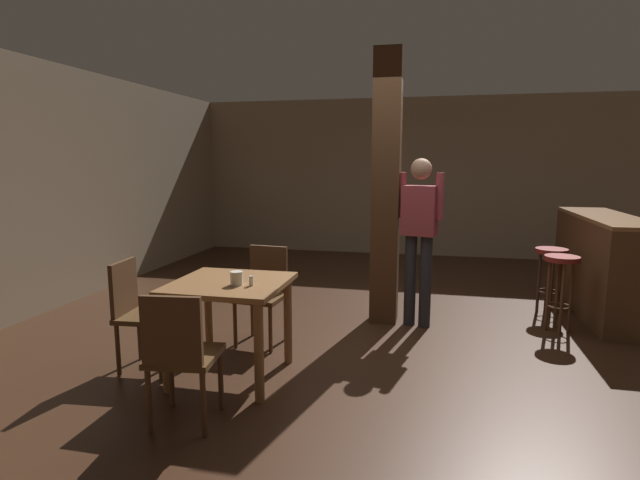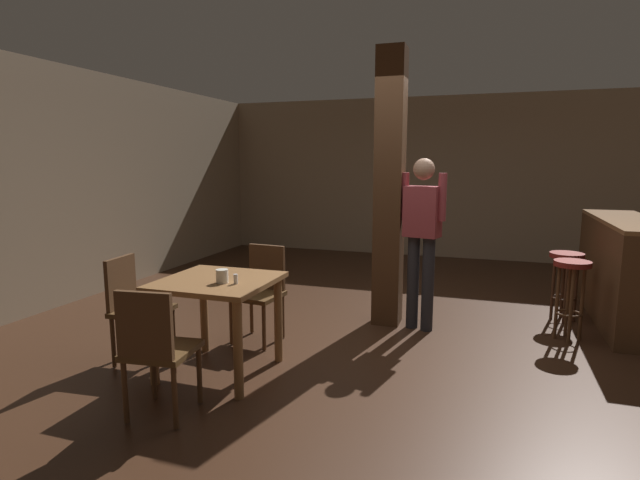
{
  "view_description": "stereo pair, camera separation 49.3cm",
  "coord_description": "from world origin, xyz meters",
  "px_view_note": "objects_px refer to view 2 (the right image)",
  "views": [
    {
      "loc": [
        0.29,
        -4.67,
        1.69
      ],
      "look_at": [
        -0.79,
        0.09,
        0.92
      ],
      "focal_mm": 28.0,
      "sensor_mm": 36.0,
      "label": 1
    },
    {
      "loc": [
        0.77,
        -4.54,
        1.69
      ],
      "look_at": [
        -0.79,
        0.09,
        0.92
      ],
      "focal_mm": 28.0,
      "sensor_mm": 36.0,
      "label": 2
    }
  ],
  "objects_px": {
    "napkin_cup": "(222,276)",
    "bar_counter": "(615,269)",
    "chair_west": "(134,303)",
    "bar_stool_mid": "(566,270)",
    "chair_south": "(155,346)",
    "standing_person": "(422,231)",
    "salt_shaker": "(236,279)",
    "chair_north": "(261,288)",
    "dining_table": "(218,297)",
    "bar_stool_near": "(571,282)"
  },
  "relations": [
    {
      "from": "napkin_cup",
      "to": "bar_counter",
      "type": "distance_m",
      "value": 4.15
    },
    {
      "from": "chair_west",
      "to": "bar_stool_mid",
      "type": "height_order",
      "value": "chair_west"
    },
    {
      "from": "chair_south",
      "to": "napkin_cup",
      "type": "relative_size",
      "value": 8.56
    },
    {
      "from": "standing_person",
      "to": "bar_counter",
      "type": "distance_m",
      "value": 2.18
    },
    {
      "from": "napkin_cup",
      "to": "salt_shaker",
      "type": "bearing_deg",
      "value": 1.06
    },
    {
      "from": "chair_north",
      "to": "bar_counter",
      "type": "height_order",
      "value": "bar_counter"
    },
    {
      "from": "dining_table",
      "to": "bar_stool_mid",
      "type": "relative_size",
      "value": 1.17
    },
    {
      "from": "chair_west",
      "to": "salt_shaker",
      "type": "xyz_separation_m",
      "value": [
        1.0,
        -0.07,
        0.3
      ]
    },
    {
      "from": "dining_table",
      "to": "chair_north",
      "type": "relative_size",
      "value": 0.97
    },
    {
      "from": "dining_table",
      "to": "salt_shaker",
      "type": "bearing_deg",
      "value": -24.13
    },
    {
      "from": "chair_south",
      "to": "napkin_cup",
      "type": "distance_m",
      "value": 0.77
    },
    {
      "from": "dining_table",
      "to": "chair_west",
      "type": "xyz_separation_m",
      "value": [
        -0.79,
        -0.03,
        -0.12
      ]
    },
    {
      "from": "dining_table",
      "to": "napkin_cup",
      "type": "bearing_deg",
      "value": -44.73
    },
    {
      "from": "chair_north",
      "to": "bar_stool_near",
      "type": "distance_m",
      "value": 2.93
    },
    {
      "from": "chair_north",
      "to": "dining_table",
      "type": "bearing_deg",
      "value": -89.78
    },
    {
      "from": "chair_west",
      "to": "chair_north",
      "type": "distance_m",
      "value": 1.14
    },
    {
      "from": "dining_table",
      "to": "napkin_cup",
      "type": "xyz_separation_m",
      "value": [
        0.1,
        -0.1,
        0.2
      ]
    },
    {
      "from": "dining_table",
      "to": "bar_counter",
      "type": "height_order",
      "value": "bar_counter"
    },
    {
      "from": "standing_person",
      "to": "bar_stool_mid",
      "type": "xyz_separation_m",
      "value": [
        1.42,
        0.76,
        -0.45
      ]
    },
    {
      "from": "standing_person",
      "to": "salt_shaker",
      "type": "bearing_deg",
      "value": -125.02
    },
    {
      "from": "dining_table",
      "to": "bar_stool_mid",
      "type": "xyz_separation_m",
      "value": [
        2.81,
        2.34,
        -0.08
      ]
    },
    {
      "from": "salt_shaker",
      "to": "bar_counter",
      "type": "height_order",
      "value": "bar_counter"
    },
    {
      "from": "chair_south",
      "to": "standing_person",
      "type": "height_order",
      "value": "standing_person"
    },
    {
      "from": "napkin_cup",
      "to": "standing_person",
      "type": "relative_size",
      "value": 0.06
    },
    {
      "from": "chair_north",
      "to": "chair_south",
      "type": "height_order",
      "value": "same"
    },
    {
      "from": "chair_north",
      "to": "bar_counter",
      "type": "bearing_deg",
      "value": 27.56
    },
    {
      "from": "chair_west",
      "to": "bar_stool_near",
      "type": "distance_m",
      "value": 3.97
    },
    {
      "from": "chair_west",
      "to": "bar_stool_mid",
      "type": "relative_size",
      "value": 1.21
    },
    {
      "from": "dining_table",
      "to": "chair_west",
      "type": "height_order",
      "value": "chair_west"
    },
    {
      "from": "salt_shaker",
      "to": "bar_counter",
      "type": "xyz_separation_m",
      "value": [
        3.09,
        2.62,
        -0.25
      ]
    },
    {
      "from": "standing_person",
      "to": "bar_counter",
      "type": "relative_size",
      "value": 0.83
    },
    {
      "from": "standing_person",
      "to": "bar_stool_near",
      "type": "relative_size",
      "value": 2.24
    },
    {
      "from": "chair_west",
      "to": "chair_north",
      "type": "bearing_deg",
      "value": 46.24
    },
    {
      "from": "standing_person",
      "to": "chair_north",
      "type": "bearing_deg",
      "value": -150.54
    },
    {
      "from": "chair_west",
      "to": "chair_south",
      "type": "distance_m",
      "value": 1.1
    },
    {
      "from": "chair_west",
      "to": "napkin_cup",
      "type": "height_order",
      "value": "chair_west"
    },
    {
      "from": "dining_table",
      "to": "chair_west",
      "type": "distance_m",
      "value": 0.8
    },
    {
      "from": "salt_shaker",
      "to": "bar_stool_mid",
      "type": "bearing_deg",
      "value": 43.21
    },
    {
      "from": "chair_north",
      "to": "chair_west",
      "type": "bearing_deg",
      "value": -133.76
    },
    {
      "from": "chair_south",
      "to": "salt_shaker",
      "type": "distance_m",
      "value": 0.79
    },
    {
      "from": "bar_stool_near",
      "to": "bar_stool_mid",
      "type": "bearing_deg",
      "value": 86.67
    },
    {
      "from": "chair_south",
      "to": "bar_counter",
      "type": "distance_m",
      "value": 4.68
    },
    {
      "from": "bar_stool_mid",
      "to": "chair_west",
      "type": "bearing_deg",
      "value": -146.64
    },
    {
      "from": "bar_stool_near",
      "to": "bar_stool_mid",
      "type": "relative_size",
      "value": 1.04
    },
    {
      "from": "chair_south",
      "to": "bar_counter",
      "type": "bearing_deg",
      "value": 45.04
    },
    {
      "from": "chair_west",
      "to": "chair_south",
      "type": "bearing_deg",
      "value": -44.39
    },
    {
      "from": "chair_south",
      "to": "bar_stool_mid",
      "type": "xyz_separation_m",
      "value": [
        2.82,
        3.14,
        0.04
      ]
    },
    {
      "from": "dining_table",
      "to": "bar_stool_mid",
      "type": "height_order",
      "value": "dining_table"
    },
    {
      "from": "chair_south",
      "to": "bar_counter",
      "type": "xyz_separation_m",
      "value": [
        3.31,
        3.31,
        0.05
      ]
    },
    {
      "from": "chair_south",
      "to": "bar_counter",
      "type": "height_order",
      "value": "bar_counter"
    }
  ]
}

